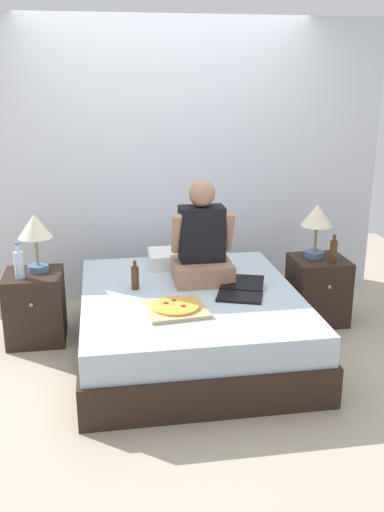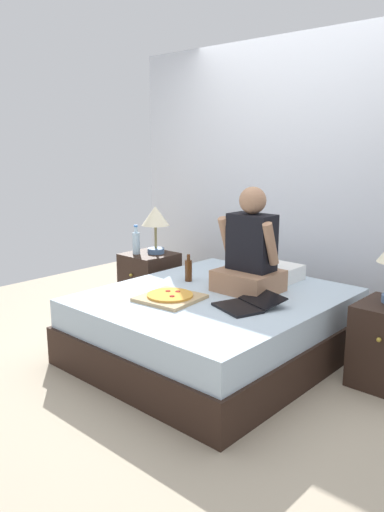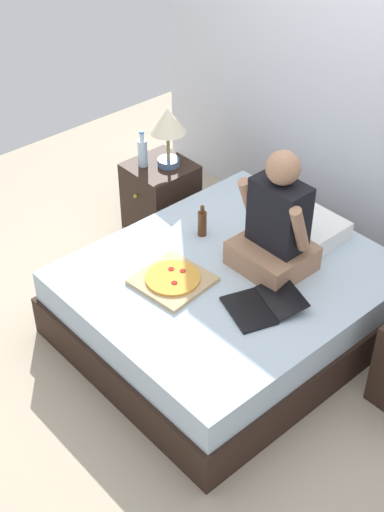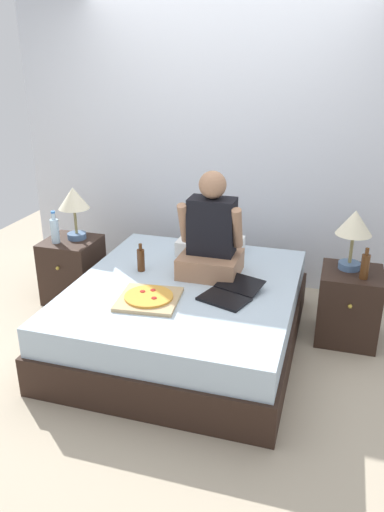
{
  "view_description": "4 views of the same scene",
  "coord_description": "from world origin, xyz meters",
  "px_view_note": "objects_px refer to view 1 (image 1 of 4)",
  "views": [
    {
      "loc": [
        -0.61,
        -3.86,
        2.0
      ],
      "look_at": [
        -0.02,
        -0.19,
        0.82
      ],
      "focal_mm": 40.0,
      "sensor_mm": 36.0,
      "label": 1
    },
    {
      "loc": [
        2.24,
        -2.73,
        1.56
      ],
      "look_at": [
        -0.11,
        -0.14,
        0.78
      ],
      "focal_mm": 35.0,
      "sensor_mm": 36.0,
      "label": 2
    },
    {
      "loc": [
        2.35,
        -2.4,
        3.19
      ],
      "look_at": [
        -0.07,
        -0.24,
        0.69
      ],
      "focal_mm": 50.0,
      "sensor_mm": 36.0,
      "label": 3
    },
    {
      "loc": [
        0.99,
        -3.11,
        2.03
      ],
      "look_at": [
        0.04,
        0.04,
        0.69
      ],
      "focal_mm": 35.0,
      "sensor_mm": 36.0,
      "label": 4
    }
  ],
  "objects_px": {
    "lamp_on_left_nightstand": "(35,230)",
    "beer_bottle": "(333,251)",
    "water_bottle": "(19,264)",
    "nightstand_right": "(318,290)",
    "beer_bottle_on_bed": "(135,277)",
    "laptop": "(241,292)",
    "lamp_on_right_nightstand": "(317,219)",
    "bed": "(190,323)",
    "nightstand_left": "(36,307)",
    "pizza_box": "(175,308)",
    "person_seated": "(202,245)"
  },
  "relations": [
    {
      "from": "lamp_on_left_nightstand",
      "to": "beer_bottle",
      "type": "xyz_separation_m",
      "value": [
        2.35,
        -0.15,
        -0.23
      ]
    },
    {
      "from": "water_bottle",
      "to": "nightstand_right",
      "type": "bearing_deg",
      "value": 2.15
    },
    {
      "from": "lamp_on_left_nightstand",
      "to": "beer_bottle_on_bed",
      "type": "bearing_deg",
      "value": -24.63
    },
    {
      "from": "water_bottle",
      "to": "beer_bottle",
      "type": "distance_m",
      "value": 2.47
    },
    {
      "from": "lamp_on_left_nightstand",
      "to": "nightstand_right",
      "type": "height_order",
      "value": "lamp_on_left_nightstand"
    },
    {
      "from": "laptop",
      "to": "nightstand_right",
      "type": "bearing_deg",
      "value": 32.92
    },
    {
      "from": "lamp_on_right_nightstand",
      "to": "bed",
      "type": "bearing_deg",
      "value": -157.63
    },
    {
      "from": "nightstand_left",
      "to": "lamp_on_left_nightstand",
      "type": "bearing_deg",
      "value": 51.37
    },
    {
      "from": "water_bottle",
      "to": "nightstand_right",
      "type": "height_order",
      "value": "water_bottle"
    },
    {
      "from": "nightstand_left",
      "to": "lamp_on_right_nightstand",
      "type": "height_order",
      "value": "lamp_on_right_nightstand"
    },
    {
      "from": "nightstand_left",
      "to": "water_bottle",
      "type": "relative_size",
      "value": 2.0
    },
    {
      "from": "lamp_on_left_nightstand",
      "to": "lamp_on_right_nightstand",
      "type": "xyz_separation_m",
      "value": [
        2.25,
        0.0,
        0.0
      ]
    },
    {
      "from": "beer_bottle",
      "to": "lamp_on_right_nightstand",
      "type": "bearing_deg",
      "value": 123.69
    },
    {
      "from": "pizza_box",
      "to": "lamp_on_left_nightstand",
      "type": "bearing_deg",
      "value": 140.85
    },
    {
      "from": "nightstand_right",
      "to": "lamp_on_right_nightstand",
      "type": "xyz_separation_m",
      "value": [
        -0.03,
        0.05,
        0.6
      ]
    },
    {
      "from": "water_bottle",
      "to": "nightstand_right",
      "type": "distance_m",
      "value": 2.43
    },
    {
      "from": "nightstand_left",
      "to": "laptop",
      "type": "bearing_deg",
      "value": -19.0
    },
    {
      "from": "nightstand_right",
      "to": "pizza_box",
      "type": "distance_m",
      "value": 1.52
    },
    {
      "from": "bed",
      "to": "nightstand_right",
      "type": "height_order",
      "value": "nightstand_right"
    },
    {
      "from": "nightstand_right",
      "to": "person_seated",
      "type": "bearing_deg",
      "value": -170.48
    },
    {
      "from": "nightstand_left",
      "to": "pizza_box",
      "type": "relative_size",
      "value": 1.26
    },
    {
      "from": "person_seated",
      "to": "lamp_on_right_nightstand",
      "type": "bearing_deg",
      "value": 12.57
    },
    {
      "from": "person_seated",
      "to": "beer_bottle_on_bed",
      "type": "distance_m",
      "value": 0.57
    },
    {
      "from": "lamp_on_left_nightstand",
      "to": "water_bottle",
      "type": "xyz_separation_m",
      "value": [
        -0.12,
        -0.14,
        -0.22
      ]
    },
    {
      "from": "nightstand_right",
      "to": "lamp_on_right_nightstand",
      "type": "distance_m",
      "value": 0.61
    },
    {
      "from": "nightstand_left",
      "to": "beer_bottle_on_bed",
      "type": "height_order",
      "value": "beer_bottle_on_bed"
    },
    {
      "from": "laptop",
      "to": "bed",
      "type": "bearing_deg",
      "value": 163.27
    },
    {
      "from": "nightstand_left",
      "to": "person_seated",
      "type": "xyz_separation_m",
      "value": [
        1.29,
        -0.17,
        0.5
      ]
    },
    {
      "from": "lamp_on_left_nightstand",
      "to": "water_bottle",
      "type": "distance_m",
      "value": 0.28
    },
    {
      "from": "pizza_box",
      "to": "nightstand_right",
      "type": "bearing_deg",
      "value": 29.37
    },
    {
      "from": "bed",
      "to": "pizza_box",
      "type": "xyz_separation_m",
      "value": [
        -0.15,
        -0.32,
        0.26
      ]
    },
    {
      "from": "bed",
      "to": "person_seated",
      "type": "height_order",
      "value": "person_seated"
    },
    {
      "from": "lamp_on_right_nightstand",
      "to": "lamp_on_left_nightstand",
      "type": "bearing_deg",
      "value": 180.0
    },
    {
      "from": "lamp_on_right_nightstand",
      "to": "beer_bottle_on_bed",
      "type": "xyz_separation_m",
      "value": [
        -1.52,
        -0.33,
        -0.3
      ]
    },
    {
      "from": "water_bottle",
      "to": "beer_bottle",
      "type": "relative_size",
      "value": 1.2
    },
    {
      "from": "water_bottle",
      "to": "laptop",
      "type": "distance_m",
      "value": 1.66
    },
    {
      "from": "lamp_on_left_nightstand",
      "to": "beer_bottle",
      "type": "distance_m",
      "value": 2.36
    },
    {
      "from": "beer_bottle_on_bed",
      "to": "water_bottle",
      "type": "bearing_deg",
      "value": 167.12
    },
    {
      "from": "beer_bottle",
      "to": "nightstand_right",
      "type": "bearing_deg",
      "value": 125.01
    },
    {
      "from": "laptop",
      "to": "pizza_box",
      "type": "relative_size",
      "value": 1.13
    },
    {
      "from": "lamp_on_left_nightstand",
      "to": "person_seated",
      "type": "distance_m",
      "value": 1.27
    },
    {
      "from": "lamp_on_left_nightstand",
      "to": "beer_bottle",
      "type": "bearing_deg",
      "value": -3.65
    },
    {
      "from": "nightstand_left",
      "to": "lamp_on_left_nightstand",
      "type": "relative_size",
      "value": 1.23
    },
    {
      "from": "lamp_on_left_nightstand",
      "to": "laptop",
      "type": "relative_size",
      "value": 0.91
    },
    {
      "from": "beer_bottle",
      "to": "beer_bottle_on_bed",
      "type": "xyz_separation_m",
      "value": [
        -1.62,
        -0.18,
        -0.07
      ]
    },
    {
      "from": "lamp_on_left_nightstand",
      "to": "pizza_box",
      "type": "xyz_separation_m",
      "value": [
        0.97,
        -0.79,
        -0.38
      ]
    },
    {
      "from": "nightstand_left",
      "to": "beer_bottle",
      "type": "distance_m",
      "value": 2.42
    },
    {
      "from": "lamp_on_left_nightstand",
      "to": "water_bottle",
      "type": "bearing_deg",
      "value": -130.6
    },
    {
      "from": "bed",
      "to": "beer_bottle_on_bed",
      "type": "xyz_separation_m",
      "value": [
        -0.39,
        0.13,
        0.34
      ]
    },
    {
      "from": "nightstand_right",
      "to": "laptop",
      "type": "xyz_separation_m",
      "value": [
        -0.81,
        -0.52,
        0.23
      ]
    }
  ]
}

